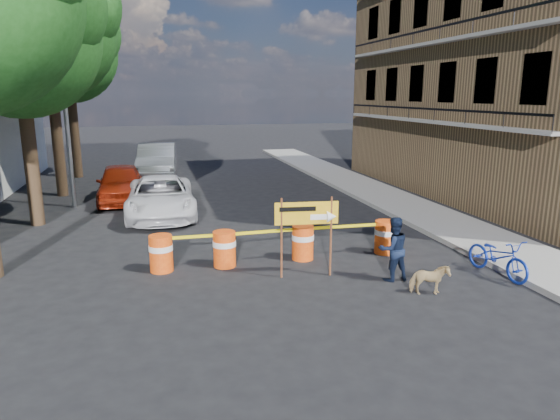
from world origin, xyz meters
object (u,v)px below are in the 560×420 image
detour_sign (315,219)px  bicycle (500,239)px  barrel_far_right (385,236)px  barrel_mid_right (303,242)px  sedan_red (121,183)px  barrel_far_left (161,253)px  barrel_mid_left (224,248)px  pedestrian (393,249)px  sedan_silver (157,161)px  dog (429,280)px  suv_white (161,197)px

detour_sign → bicycle: size_ratio=1.06×
barrel_far_right → bicycle: bearing=-50.9°
barrel_mid_right → sedan_red: sedan_red is taller
barrel_far_left → barrel_mid_left: (1.54, -0.03, 0.00)m
pedestrian → detour_sign: bearing=-25.2°
bicycle → sedan_red: bearing=121.1°
barrel_mid_left → pedestrian: (3.63, -1.90, 0.28)m
bicycle → detour_sign: bearing=157.7°
sedan_red → sedan_silver: bearing=74.0°
barrel_mid_left → sedan_silver: (-1.42, 14.57, 0.39)m
barrel_mid_left → barrel_far_right: size_ratio=1.00×
barrel_far_left → bicycle: (7.72, -2.29, 0.43)m
detour_sign → dog: (2.04, -1.68, -1.07)m
barrel_far_right → detour_sign: (-2.40, -1.21, 0.93)m
barrel_mid_right → pedestrian: pedestrian is taller
barrel_mid_left → suv_white: 5.99m
barrel_far_left → dog: (5.54, -2.93, -0.13)m
detour_sign → suv_white: (-3.38, 7.04, -0.71)m
barrel_far_left → sedan_silver: bearing=89.5°
barrel_mid_right → detour_sign: 1.58m
bicycle → sedan_silver: (-7.60, 16.83, -0.05)m
detour_sign → dog: 2.85m
barrel_mid_right → dog: barrel_mid_right is taller
barrel_mid_left → suv_white: size_ratio=0.18×
barrel_mid_left → barrel_mid_right: (2.06, 0.05, 0.00)m
barrel_mid_right → pedestrian: (1.57, -1.95, 0.28)m
suv_white → dog: bearing=-57.1°
barrel_far_left → barrel_far_right: 5.90m
barrel_mid_right → sedan_silver: sedan_silver is taller
barrel_mid_right → barrel_far_right: (2.31, -0.06, 0.00)m
suv_white → bicycle: bearing=-45.7°
bicycle → sedan_red: size_ratio=0.41×
pedestrian → bicycle: 2.58m
barrel_far_right → pedestrian: pedestrian is taller
barrel_mid_left → sedan_silver: 14.64m
barrel_far_left → barrel_far_right: bearing=-0.4°
barrel_mid_right → barrel_far_right: size_ratio=1.00×
sedan_silver → sedan_red: bearing=-100.5°
pedestrian → suv_white: 9.22m
barrel_far_left → suv_white: 5.79m
barrel_mid_left → dog: size_ratio=1.12×
barrel_far_right → dog: 2.91m
barrel_mid_left → bicycle: (6.18, -2.26, 0.43)m
pedestrian → sedan_red: (-6.54, 10.61, -0.01)m
barrel_far_right → sedan_red: bearing=129.8°
pedestrian → suv_white: bearing=-59.9°
dog → sedan_red: bearing=43.3°
barrel_far_left → pedestrian: 5.53m
dog → suv_white: (-5.42, 8.72, 0.35)m
barrel_far_left → barrel_far_right: same height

